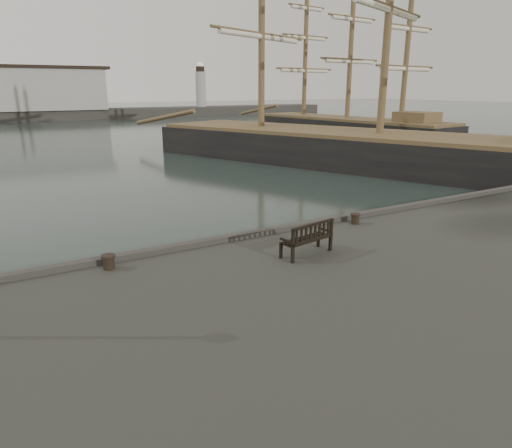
{
  "coord_description": "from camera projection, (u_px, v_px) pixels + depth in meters",
  "views": [
    {
      "loc": [
        -7.27,
        -13.08,
        6.46
      ],
      "look_at": [
        -0.02,
        -0.5,
        2.1
      ],
      "focal_mm": 32.0,
      "sensor_mm": 36.0,
      "label": 1
    }
  ],
  "objects": [
    {
      "name": "ground",
      "position": [
        249.0,
        277.0,
        16.19
      ],
      "size": [
        400.0,
        400.0,
        0.0
      ],
      "primitive_type": "plane",
      "color": "black",
      "rests_on": "ground"
    },
    {
      "name": "bollard_right",
      "position": [
        355.0,
        219.0,
        17.01
      ],
      "size": [
        0.41,
        0.41,
        0.39
      ],
      "primitive_type": "cylinder",
      "rotation": [
        0.0,
        0.0,
        0.12
      ],
      "color": "black",
      "rests_on": "quay"
    },
    {
      "name": "tall_ship_main",
      "position": [
        378.0,
        158.0,
        37.88
      ],
      "size": [
        24.72,
        42.99,
        32.28
      ],
      "rotation": [
        0.0,
        0.0,
        0.4
      ],
      "color": "black",
      "rests_on": "ground"
    },
    {
      "name": "tall_ship_far",
      "position": [
        346.0,
        133.0,
        58.45
      ],
      "size": [
        9.62,
        29.58,
        24.89
      ],
      "rotation": [
        0.0,
        0.0,
        0.12
      ],
      "color": "black",
      "rests_on": "ground"
    },
    {
      "name": "bench",
      "position": [
        307.0,
        244.0,
        13.85
      ],
      "size": [
        1.83,
        0.9,
        1.01
      ],
      "rotation": [
        0.0,
        0.0,
        0.17
      ],
      "color": "black",
      "rests_on": "quay"
    },
    {
      "name": "bollard_left",
      "position": [
        109.0,
        262.0,
        12.77
      ],
      "size": [
        0.41,
        0.41,
        0.41
      ],
      "primitive_type": "cylinder",
      "rotation": [
        0.0,
        0.0,
        -0.05
      ],
      "color": "black",
      "rests_on": "quay"
    },
    {
      "name": "breakwater",
      "position": [
        0.0,
        99.0,
        89.13
      ],
      "size": [
        140.0,
        9.5,
        12.2
      ],
      "color": "#383530",
      "rests_on": "ground"
    }
  ]
}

